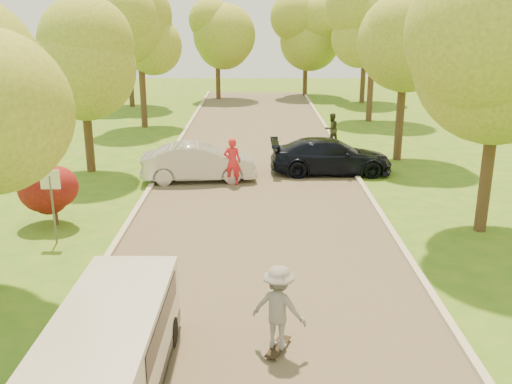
{
  "coord_description": "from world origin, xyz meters",
  "views": [
    {
      "loc": [
        -0.05,
        -11.29,
        6.25
      ],
      "look_at": [
        -0.04,
        4.76,
        1.3
      ],
      "focal_mm": 40.0,
      "sensor_mm": 36.0,
      "label": 1
    }
  ],
  "objects_px": {
    "minivan": "(113,346)",
    "dark_sedan": "(331,156)",
    "person_striped": "(232,162)",
    "skateboarder": "(279,307)",
    "person_olive": "(331,129)",
    "silver_sedan": "(199,162)",
    "longboard": "(278,347)",
    "street_sign": "(51,191)"
  },
  "relations": [
    {
      "from": "minivan",
      "to": "dark_sedan",
      "type": "relative_size",
      "value": 0.87
    },
    {
      "from": "person_striped",
      "to": "dark_sedan",
      "type": "bearing_deg",
      "value": -149.87
    },
    {
      "from": "skateboarder",
      "to": "person_olive",
      "type": "bearing_deg",
      "value": -77.39
    },
    {
      "from": "skateboarder",
      "to": "silver_sedan",
      "type": "bearing_deg",
      "value": -54.64
    },
    {
      "from": "skateboarder",
      "to": "person_striped",
      "type": "height_order",
      "value": "person_striped"
    },
    {
      "from": "dark_sedan",
      "to": "person_olive",
      "type": "xyz_separation_m",
      "value": [
        0.74,
        5.6,
        0.07
      ]
    },
    {
      "from": "longboard",
      "to": "skateboarder",
      "type": "xyz_separation_m",
      "value": [
        0.0,
        0.0,
        0.86
      ]
    },
    {
      "from": "minivan",
      "to": "silver_sedan",
      "type": "height_order",
      "value": "minivan"
    },
    {
      "from": "person_striped",
      "to": "person_olive",
      "type": "distance_m",
      "value": 8.73
    },
    {
      "from": "longboard",
      "to": "dark_sedan",
      "type": "bearing_deg",
      "value": -78.53
    },
    {
      "from": "person_striped",
      "to": "street_sign",
      "type": "bearing_deg",
      "value": 57.64
    },
    {
      "from": "silver_sedan",
      "to": "skateboarder",
      "type": "relative_size",
      "value": 2.66
    },
    {
      "from": "silver_sedan",
      "to": "dark_sedan",
      "type": "distance_m",
      "value": 5.47
    },
    {
      "from": "street_sign",
      "to": "person_olive",
      "type": "xyz_separation_m",
      "value": [
        9.6,
        13.26,
        -0.77
      ]
    },
    {
      "from": "street_sign",
      "to": "dark_sedan",
      "type": "bearing_deg",
      "value": 40.83
    },
    {
      "from": "silver_sedan",
      "to": "person_striped",
      "type": "distance_m",
      "value": 1.5
    },
    {
      "from": "dark_sedan",
      "to": "person_striped",
      "type": "bearing_deg",
      "value": 112.86
    },
    {
      "from": "person_striped",
      "to": "person_olive",
      "type": "relative_size",
      "value": 1.16
    },
    {
      "from": "street_sign",
      "to": "person_striped",
      "type": "bearing_deg",
      "value": 50.74
    },
    {
      "from": "dark_sedan",
      "to": "minivan",
      "type": "bearing_deg",
      "value": 158.51
    },
    {
      "from": "street_sign",
      "to": "dark_sedan",
      "type": "height_order",
      "value": "street_sign"
    },
    {
      "from": "skateboarder",
      "to": "person_olive",
      "type": "distance_m",
      "value": 19.14
    },
    {
      "from": "street_sign",
      "to": "minivan",
      "type": "distance_m",
      "value": 7.53
    },
    {
      "from": "dark_sedan",
      "to": "person_striped",
      "type": "xyz_separation_m",
      "value": [
        -4.01,
        -1.72,
        0.2
      ]
    },
    {
      "from": "minivan",
      "to": "person_striped",
      "type": "xyz_separation_m",
      "value": [
        1.55,
        12.67,
        0.07
      ]
    },
    {
      "from": "silver_sedan",
      "to": "skateboarder",
      "type": "height_order",
      "value": "skateboarder"
    },
    {
      "from": "dark_sedan",
      "to": "skateboarder",
      "type": "relative_size",
      "value": 2.96
    },
    {
      "from": "minivan",
      "to": "longboard",
      "type": "bearing_deg",
      "value": 22.35
    },
    {
      "from": "minivan",
      "to": "person_olive",
      "type": "xyz_separation_m",
      "value": [
        6.3,
        19.99,
        -0.05
      ]
    },
    {
      "from": "skateboarder",
      "to": "dark_sedan",
      "type": "bearing_deg",
      "value": -78.53
    },
    {
      "from": "skateboarder",
      "to": "person_striped",
      "type": "distance_m",
      "value": 11.59
    },
    {
      "from": "person_olive",
      "to": "dark_sedan",
      "type": "bearing_deg",
      "value": 54.32
    },
    {
      "from": "minivan",
      "to": "longboard",
      "type": "xyz_separation_m",
      "value": [
        2.88,
        1.15,
        -0.76
      ]
    },
    {
      "from": "dark_sedan",
      "to": "person_olive",
      "type": "relative_size",
      "value": 3.14
    },
    {
      "from": "silver_sedan",
      "to": "longboard",
      "type": "xyz_separation_m",
      "value": [
        2.69,
        -12.14,
        -0.64
      ]
    },
    {
      "from": "minivan",
      "to": "silver_sedan",
      "type": "bearing_deg",
      "value": 89.67
    },
    {
      "from": "minivan",
      "to": "person_olive",
      "type": "bearing_deg",
      "value": 73.04
    },
    {
      "from": "street_sign",
      "to": "silver_sedan",
      "type": "bearing_deg",
      "value": 61.91
    },
    {
      "from": "silver_sedan",
      "to": "person_olive",
      "type": "height_order",
      "value": "person_olive"
    },
    {
      "from": "street_sign",
      "to": "silver_sedan",
      "type": "relative_size",
      "value": 0.49
    },
    {
      "from": "street_sign",
      "to": "skateboarder",
      "type": "bearing_deg",
      "value": -42.05
    },
    {
      "from": "street_sign",
      "to": "person_striped",
      "type": "xyz_separation_m",
      "value": [
        4.85,
        5.94,
        -0.64
      ]
    }
  ]
}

